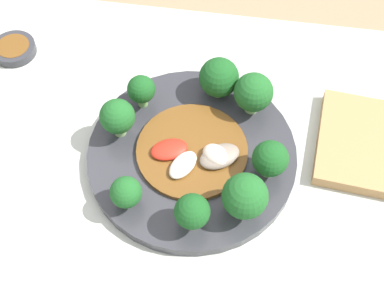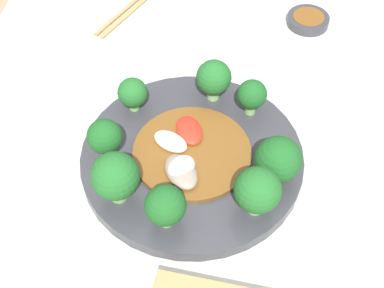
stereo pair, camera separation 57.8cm
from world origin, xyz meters
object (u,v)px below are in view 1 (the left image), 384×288
Objects in this scene: broccoli_northwest at (245,197)px; sauce_dish at (14,49)px; plate at (192,155)px; broccoli_northeast at (126,193)px; broccoli_southeast at (141,90)px; broccoli_south at (217,77)px; broccoli_north at (192,212)px; broccoli_southwest at (253,93)px; stirfry_center at (195,153)px; broccoli_west at (270,159)px; broccoli_east at (117,117)px.

sauce_dish is at bearing -31.14° from broccoli_northwest.
broccoli_northeast is at bearing 51.87° from plate.
broccoli_southeast is (0.08, -0.07, 0.04)m from plate.
broccoli_northeast is at bearing 65.54° from broccoli_south.
broccoli_northwest reaches higher than broccoli_north.
broccoli_southwest reaches higher than stirfry_center.
broccoli_south is 1.05× the size of broccoli_north.
stirfry_center is (-0.01, 0.00, 0.02)m from plate.
plate is 0.12m from broccoli_northeast.
broccoli_south is (0.06, -0.19, -0.01)m from broccoli_northwest.
broccoli_southeast is 0.25m from sauce_dish.
broccoli_northeast is 0.93× the size of broccoli_southeast.
sauce_dish is at bearing -20.30° from broccoli_southeast.
broccoli_south is at bearing -160.00° from broccoli_southeast.
broccoli_northwest is at bearing 148.86° from sauce_dish.
broccoli_south is at bearing -22.73° from broccoli_southwest.
broccoli_northwest is 1.32× the size of broccoli_southeast.
broccoli_northwest is at bearing 133.92° from stirfry_center.
broccoli_northwest is 1.21× the size of broccoli_west.
sauce_dish is at bearing -10.30° from broccoli_southwest.
broccoli_southeast is (0.10, -0.18, -0.00)m from broccoli_north.
plate is at bearing 48.94° from broccoli_southwest.
broccoli_north reaches higher than broccoli_southeast.
broccoli_southwest reaches higher than broccoli_north.
broccoli_north is 0.20m from broccoli_southwest.
sauce_dish is at bearing -26.47° from plate.
broccoli_east is at bearing -45.74° from broccoli_north.
broccoli_northeast is 0.19m from broccoli_west.
stirfry_center is at bearing -46.08° from broccoli_northwest.
broccoli_south is 0.06m from broccoli_southwest.
plate is 5.69× the size of broccoli_northeast.
sauce_dish is at bearing -33.78° from broccoli_east.
broccoli_northeast is at bearing 48.25° from stirfry_center.
broccoli_northwest reaches higher than broccoli_southwest.
broccoli_south is 0.22m from broccoli_north.
broccoli_northeast is at bearing 107.84° from broccoli_east.
broccoli_northwest is at bearing 107.20° from broccoli_south.
plate is at bearing 79.80° from broccoli_south.
stirfry_center is at bearing 137.06° from plate.
broccoli_north is 0.96× the size of broccoli_east.
broccoli_southwest is at bearing -174.76° from broccoli_southeast.
broccoli_northwest is at bearing 66.35° from broccoli_west.
broccoli_north is at bearing 168.56° from broccoli_northeast.
broccoli_southwest is at bearing -106.70° from broccoli_north.
broccoli_southwest is (-0.05, 0.02, 0.00)m from broccoli_south.
broccoli_west reaches higher than broccoli_southeast.
plate is 4.53× the size of broccoli_south.
broccoli_south is 0.95× the size of broccoli_southwest.
broccoli_northwest is at bearing 91.22° from broccoli_southwest.
stirfry_center is (-0.09, 0.08, -0.03)m from broccoli_southeast.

